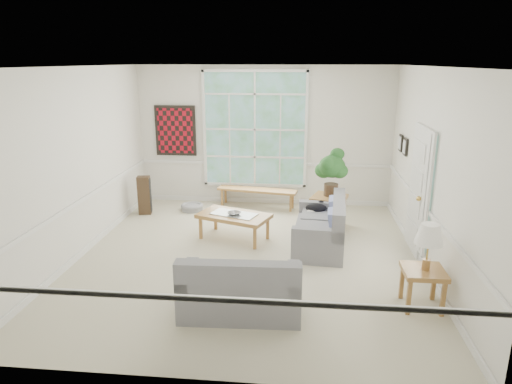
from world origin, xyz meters
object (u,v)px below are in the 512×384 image
(loveseat_right, at_px, (320,223))
(loveseat_front, at_px, (240,283))
(end_table, at_px, (328,211))
(side_table, at_px, (422,288))
(coffee_table, at_px, (234,226))

(loveseat_right, distance_m, loveseat_front, 2.47)
(end_table, height_order, side_table, end_table)
(end_table, relative_size, side_table, 1.15)
(coffee_table, height_order, side_table, side_table)
(end_table, distance_m, side_table, 3.08)
(loveseat_front, distance_m, side_table, 2.34)
(loveseat_right, relative_size, side_table, 2.97)
(loveseat_right, xyz_separation_m, loveseat_front, (-1.06, -2.23, -0.02))
(loveseat_right, height_order, loveseat_front, loveseat_right)
(loveseat_right, height_order, side_table, loveseat_right)
(loveseat_front, bearing_deg, loveseat_right, 62.23)
(loveseat_front, bearing_deg, end_table, 66.46)
(loveseat_front, distance_m, end_table, 3.50)
(coffee_table, bearing_deg, end_table, 45.59)
(loveseat_right, height_order, coffee_table, loveseat_right)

